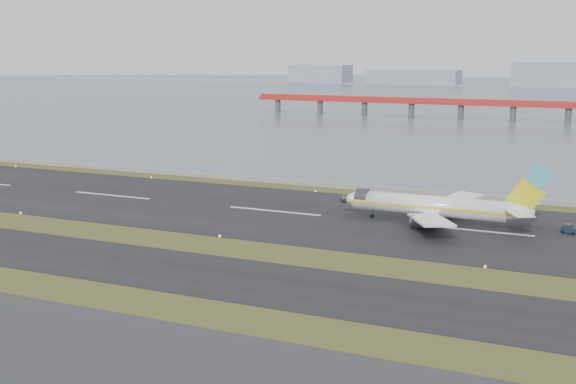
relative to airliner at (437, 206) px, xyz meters
name	(u,v)px	position (x,y,z in m)	size (l,w,h in m)	color
ground	(197,248)	(-32.37, -32.05, -3.46)	(1000.00, 1000.00, 0.00)	#344117
taxiway_strip	(156,267)	(-32.37, -44.05, -3.41)	(1000.00, 18.00, 0.10)	black
runway_strip	(274,211)	(-32.37, -2.05, -3.41)	(1000.00, 45.00, 0.10)	black
seawall	(327,184)	(-32.37, 27.95, -2.96)	(1000.00, 2.50, 1.00)	gray
bay_water	(520,95)	(-32.37, 427.95, -3.46)	(1400.00, 800.00, 1.30)	#4D606F
red_pier	(514,105)	(-12.37, 217.95, 3.82)	(260.00, 5.00, 10.20)	red
far_shoreline	(555,80)	(-18.75, 587.95, 2.61)	(1400.00, 80.00, 60.50)	#909AAB
airliner	(437,206)	(0.00, 0.00, 0.00)	(38.52, 32.89, 12.80)	white
pushback_tug	(569,229)	(22.96, 2.54, -2.61)	(3.09, 2.36, 1.75)	#122133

